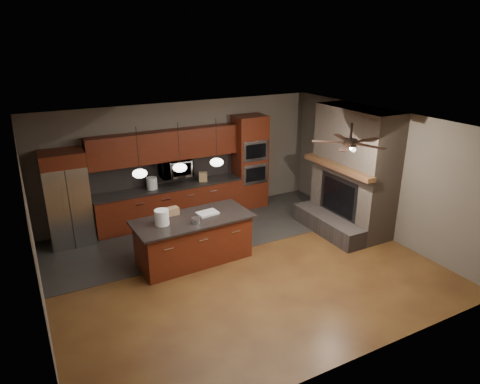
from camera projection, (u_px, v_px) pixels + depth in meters
ground at (241, 266)px, 8.38m from camera, size 7.00×7.00×0.00m
ceiling at (241, 125)px, 7.40m from camera, size 7.00×6.00×0.02m
back_wall at (183, 160)px, 10.37m from camera, size 7.00×0.02×2.80m
right_wall at (380, 173)px, 9.43m from camera, size 0.02×6.00×2.80m
left_wall at (33, 240)px, 6.35m from camera, size 0.02×6.00×2.80m
slate_tile_patch at (204, 231)px, 9.87m from camera, size 7.00×2.40×0.01m
fireplace_column at (352, 175)px, 9.59m from camera, size 1.30×2.10×2.80m
back_cabinetry at (169, 186)px, 10.13m from camera, size 3.59×0.64×2.20m
oven_tower at (250, 162)px, 10.94m from camera, size 0.80×0.63×2.38m
microwave at (176, 168)px, 10.08m from camera, size 0.73×0.41×0.50m
refrigerator at (67, 199)px, 8.98m from camera, size 0.87×0.75×2.05m
kitchen_island at (194, 239)px, 8.45m from camera, size 2.36×1.15×0.92m
white_bucket at (162, 217)px, 7.97m from camera, size 0.33×0.33×0.29m
paint_can at (196, 220)px, 8.06m from camera, size 0.18×0.18×0.11m
paint_tray at (208, 213)px, 8.47m from camera, size 0.43×0.32×0.04m
cardboard_box at (173, 211)px, 8.43m from camera, size 0.24×0.18×0.15m
counter_bucket at (152, 183)px, 9.86m from camera, size 0.31×0.31×0.27m
counter_box at (203, 177)px, 10.38m from camera, size 0.24×0.22×0.22m
pendant_left at (140, 173)px, 7.55m from camera, size 0.26×0.26×0.92m
pendant_center at (180, 167)px, 7.88m from camera, size 0.26×0.26×0.92m
pendant_right at (217, 162)px, 8.21m from camera, size 0.26×0.26×0.92m
ceiling_fan at (350, 142)px, 7.65m from camera, size 1.27×1.33×0.41m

